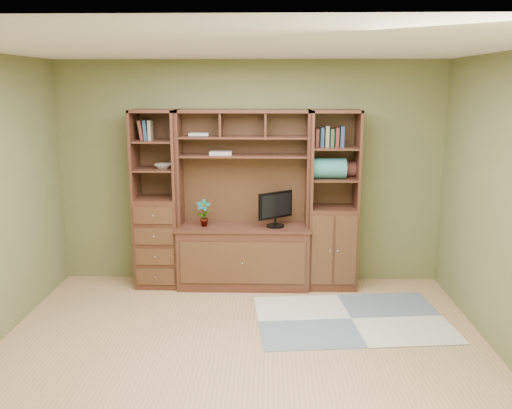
{
  "coord_description": "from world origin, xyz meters",
  "views": [
    {
      "loc": [
        0.24,
        -4.29,
        2.32
      ],
      "look_at": [
        0.09,
        1.2,
        1.1
      ],
      "focal_mm": 38.0,
      "sensor_mm": 36.0,
      "label": 1
    }
  ],
  "objects_px": {
    "left_tower": "(157,199)",
    "right_tower": "(333,200)",
    "monitor": "(275,203)",
    "center_hutch": "(243,201)"
  },
  "relations": [
    {
      "from": "left_tower",
      "to": "monitor",
      "type": "distance_m",
      "value": 1.37
    },
    {
      "from": "right_tower",
      "to": "monitor",
      "type": "relative_size",
      "value": 3.66
    },
    {
      "from": "center_hutch",
      "to": "monitor",
      "type": "distance_m",
      "value": 0.37
    },
    {
      "from": "right_tower",
      "to": "left_tower",
      "type": "bearing_deg",
      "value": 180.0
    },
    {
      "from": "center_hutch",
      "to": "left_tower",
      "type": "relative_size",
      "value": 1.0
    },
    {
      "from": "right_tower",
      "to": "monitor",
      "type": "height_order",
      "value": "right_tower"
    },
    {
      "from": "left_tower",
      "to": "right_tower",
      "type": "relative_size",
      "value": 1.0
    },
    {
      "from": "center_hutch",
      "to": "left_tower",
      "type": "bearing_deg",
      "value": 177.71
    },
    {
      "from": "right_tower",
      "to": "monitor",
      "type": "bearing_deg",
      "value": -173.5
    },
    {
      "from": "center_hutch",
      "to": "left_tower",
      "type": "distance_m",
      "value": 1.0
    }
  ]
}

